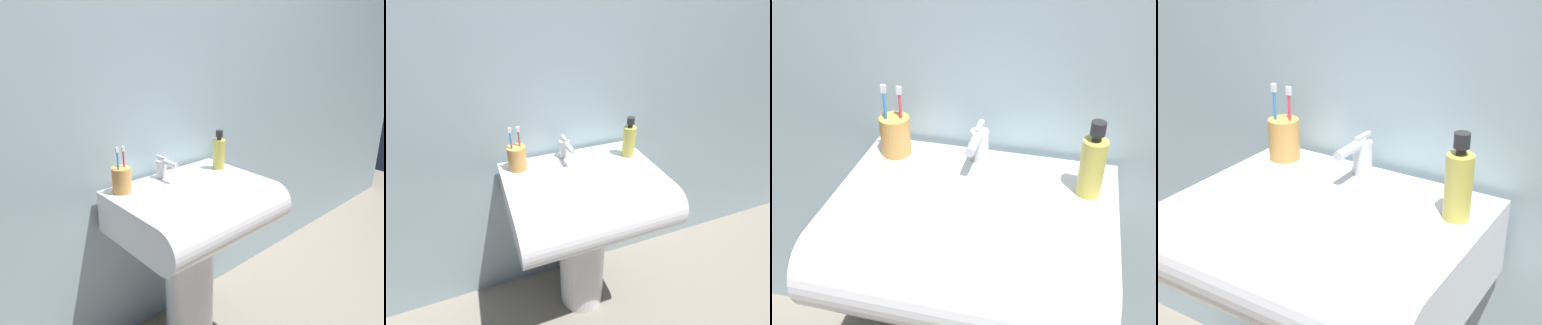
% 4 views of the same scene
% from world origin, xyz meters
% --- Properties ---
extents(sink_basin, '(0.63, 0.49, 0.17)m').
position_xyz_m(sink_basin, '(0.00, -0.06, 0.69)').
color(sink_basin, white).
rests_on(sink_basin, sink_pedestal).
extents(faucet, '(0.04, 0.13, 0.10)m').
position_xyz_m(faucet, '(-0.02, 0.14, 0.83)').
color(faucet, silver).
rests_on(faucet, sink_basin).
extents(toothbrush_cup, '(0.08, 0.08, 0.19)m').
position_xyz_m(toothbrush_cup, '(-0.24, 0.13, 0.83)').
color(toothbrush_cup, '#D19347').
rests_on(toothbrush_cup, sink_basin).
extents(soap_bottle, '(0.06, 0.06, 0.18)m').
position_xyz_m(soap_bottle, '(0.24, 0.07, 0.85)').
color(soap_bottle, gold).
rests_on(soap_bottle, sink_basin).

